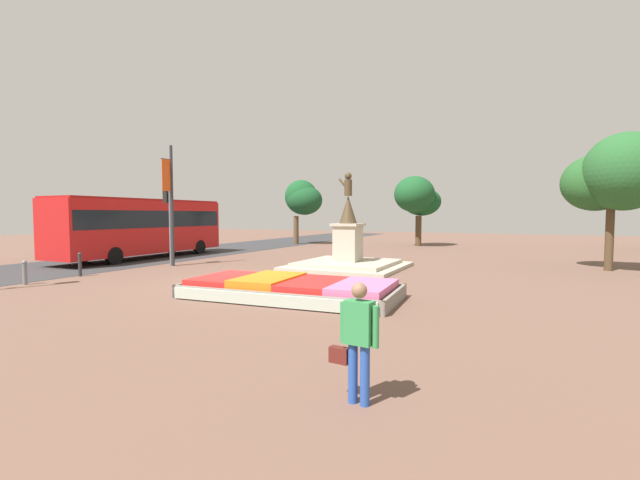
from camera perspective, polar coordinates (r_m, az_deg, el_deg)
The scene contains 13 objects.
ground_plane at distance 16.22m, azimuth -11.01°, elevation -5.69°, with size 95.76×95.76×0.00m, color brown.
street_asphalt_strip at distance 24.02m, azimuth -31.75°, elevation -3.17°, with size 6.95×83.79×0.01m, color #333335.
flower_planter at distance 13.22m, azimuth -4.03°, elevation -6.52°, with size 6.76×3.44×0.61m.
statue_monument at distance 20.37m, azimuth 3.74°, elevation -1.87°, with size 5.12×5.12×4.52m.
traffic_light_mid_block at distance 22.52m, azimuth -19.56°, elevation 3.72°, with size 0.41×0.30×3.93m.
banner_pole at distance 22.31m, azimuth -19.20°, elevation 4.72°, with size 0.20×0.65×5.92m.
city_bus at distance 26.86m, azimuth -22.61°, elevation 1.92°, with size 2.78×10.79×3.43m.
pedestrian_with_handbag at distance 5.88m, azimuth 5.04°, elevation -12.63°, with size 0.73×0.26×1.65m.
kerb_bollard_mid_a at distance 18.89m, azimuth -34.68°, elevation -3.51°, with size 0.17×0.17×0.89m.
kerb_bollard_mid_b at distance 20.22m, azimuth -29.36°, elevation -2.79°, with size 0.15×0.15×0.99m.
park_tree_behind_statue at distance 36.76m, azimuth -2.33°, elevation 5.51°, with size 3.37×2.81×5.50m.
park_tree_far_right at distance 23.36m, azimuth 34.85°, elevation 6.91°, with size 4.19×3.88×6.14m.
park_tree_street_side at distance 35.43m, azimuth 12.89°, elevation 5.51°, with size 3.45×4.64×5.59m.
Camera 1 is at (9.56, -12.86, 2.55)m, focal length 24.00 mm.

